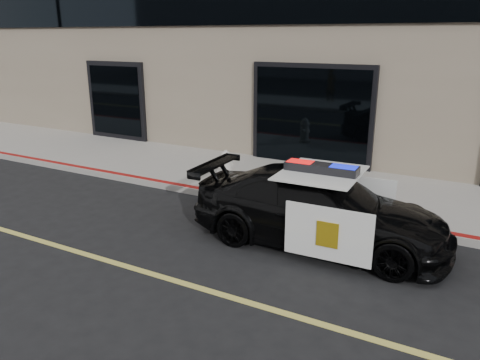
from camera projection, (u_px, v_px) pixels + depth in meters
The scene contains 4 objects.
ground at pixel (204, 290), 6.86m from camera, with size 120.00×120.00×0.00m, color black.
sidewalk_n at pixel (323, 187), 11.24m from camera, with size 60.00×3.50×0.15m, color gray.
police_car at pixel (319, 209), 8.20m from camera, with size 2.23×4.63×1.48m.
fire_hydrant at pixel (226, 168), 11.24m from camera, with size 0.37×0.51×0.81m.
Camera 1 is at (3.39, -5.08, 3.57)m, focal length 35.00 mm.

